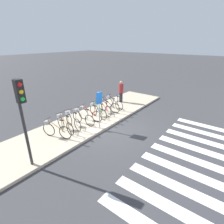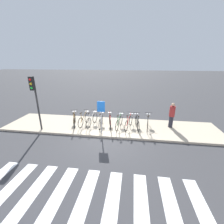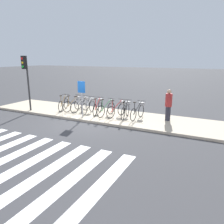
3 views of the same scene
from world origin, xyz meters
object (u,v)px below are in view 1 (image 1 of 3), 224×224
object	(u,v)px
parked_bicycle_3	(82,117)
parked_bicycle_8	(113,102)
parked_bicycle_1	(64,123)
pedestrian	(121,91)
sign_post	(99,104)
parked_bicycle_5	(97,110)
parked_bicycle_7	(108,105)
parked_bicycle_6	(103,107)
parked_bicycle_4	(89,113)
parked_bicycle_2	(72,120)
parked_bicycle_0	(55,129)
traffic_light	(22,107)

from	to	relation	value
parked_bicycle_3	parked_bicycle_8	distance (m)	2.98
parked_bicycle_1	pedestrian	size ratio (longest dim) A/B	0.98
parked_bicycle_3	sign_post	xyz separation A→B (m)	(0.26, -1.08, 0.91)
parked_bicycle_5	sign_post	xyz separation A→B (m)	(-0.95, -1.04, 0.91)
parked_bicycle_7	pedestrian	xyz separation A→B (m)	(2.16, 0.43, 0.41)
parked_bicycle_1	pedestrian	xyz separation A→B (m)	(5.60, 0.37, 0.41)
parked_bicycle_6	parked_bicycle_4	bearing A→B (deg)	178.50
parked_bicycle_2	sign_post	bearing A→B (deg)	-54.36
parked_bicycle_4	pedestrian	bearing A→B (deg)	6.07
parked_bicycle_2	parked_bicycle_3	bearing A→B (deg)	-10.98
parked_bicycle_3	parked_bicycle_4	xyz separation A→B (m)	(0.58, 0.05, 0.00)
parked_bicycle_3	parked_bicycle_4	bearing A→B (deg)	5.00
parked_bicycle_0	traffic_light	distance (m)	2.84
parked_bicycle_1	parked_bicycle_3	xyz separation A→B (m)	(1.14, -0.10, 0.00)
parked_bicycle_3	parked_bicycle_8	xyz separation A→B (m)	(2.98, 0.10, 0.00)
parked_bicycle_3	parked_bicycle_6	world-z (taller)	same
pedestrian	parked_bicycle_3	bearing A→B (deg)	-174.06
parked_bicycle_3	parked_bicycle_5	bearing A→B (deg)	-1.82
parked_bicycle_0	sign_post	size ratio (longest dim) A/B	0.78
pedestrian	traffic_light	xyz separation A→B (m)	(-8.05, -1.60, 1.51)
parked_bicycle_8	traffic_light	xyz separation A→B (m)	(-6.57, -1.23, 1.91)
parked_bicycle_2	parked_bicycle_7	distance (m)	2.91
sign_post	parked_bicycle_8	bearing A→B (deg)	23.41
parked_bicycle_5	parked_bicycle_7	distance (m)	1.10
pedestrian	traffic_light	bearing A→B (deg)	-168.76
parked_bicycle_3	pedestrian	bearing A→B (deg)	5.94
traffic_light	parked_bicycle_1	bearing A→B (deg)	26.80
parked_bicycle_5	parked_bicycle_8	distance (m)	1.78
sign_post	traffic_light	bearing A→B (deg)	-179.20
parked_bicycle_3	parked_bicycle_7	world-z (taller)	same
parked_bicycle_0	parked_bicycle_1	distance (m)	0.67
parked_bicycle_2	parked_bicycle_5	distance (m)	1.82
parked_bicycle_0	parked_bicycle_2	world-z (taller)	same
parked_bicycle_6	sign_post	bearing A→B (deg)	-144.87
traffic_light	parked_bicycle_6	bearing A→B (deg)	12.05
parked_bicycle_4	parked_bicycle_7	xyz separation A→B (m)	(1.73, -0.02, 0.00)
parked_bicycle_4	parked_bicycle_0	bearing A→B (deg)	-177.83
parked_bicycle_5	parked_bicycle_8	xyz separation A→B (m)	(1.77, 0.14, 0.00)
parked_bicycle_0	parked_bicycle_7	world-z (taller)	same
parked_bicycle_3	parked_bicycle_8	size ratio (longest dim) A/B	1.00
parked_bicycle_4	parked_bicycle_1	bearing A→B (deg)	178.38
parked_bicycle_4	parked_bicycle_7	distance (m)	1.73
parked_bicycle_7	parked_bicycle_8	xyz separation A→B (m)	(0.68, 0.07, 0.00)
parked_bicycle_6	pedestrian	xyz separation A→B (m)	(2.65, 0.45, 0.41)
parked_bicycle_2	parked_bicycle_8	size ratio (longest dim) A/B	0.99
parked_bicycle_1	parked_bicycle_6	world-z (taller)	same
parked_bicycle_0	parked_bicycle_6	world-z (taller)	same
parked_bicycle_3	traffic_light	xyz separation A→B (m)	(-3.58, -1.14, 1.91)
parked_bicycle_4	parked_bicycle_5	size ratio (longest dim) A/B	0.99
parked_bicycle_1	traffic_light	world-z (taller)	traffic_light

